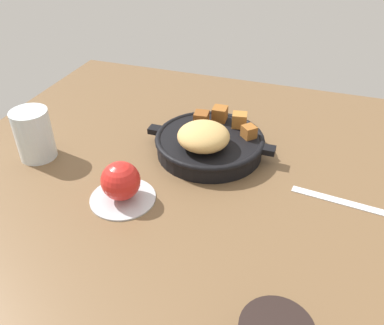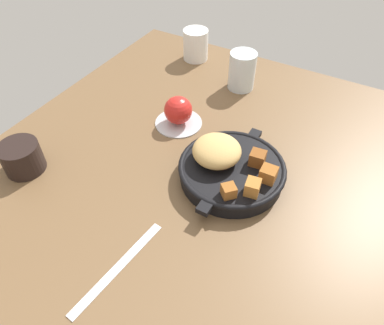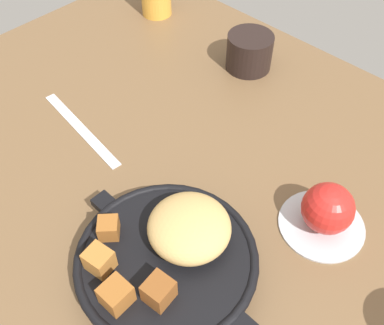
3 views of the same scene
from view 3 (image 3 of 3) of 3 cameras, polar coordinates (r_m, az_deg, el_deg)
The scene contains 6 objects.
ground_plane at distance 63.11cm, azimuth -1.78°, elevation -6.42°, with size 112.66×91.84×2.40cm, color brown.
cast_iron_skillet at distance 54.66cm, azimuth -2.95°, elevation -12.01°, with size 26.44×22.15×8.35cm.
saucer_plate at distance 62.64cm, azimuth 16.31°, elevation -7.64°, with size 11.55×11.55×0.60cm, color #B7BABF.
red_apple at distance 59.70cm, azimuth 17.06°, elevation -5.66°, with size 6.81×6.81×6.81cm, color red.
butter_knife at distance 74.44cm, azimuth -13.82°, elevation 4.45°, with size 21.23×1.60×0.36cm, color silver.
coffee_mug_dark at distance 83.68cm, azimuth 7.38°, elevation 13.94°, with size 8.35×8.35×6.52cm, color black.
Camera 3 is at (26.32, -24.53, 50.65)cm, focal length 41.49 mm.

